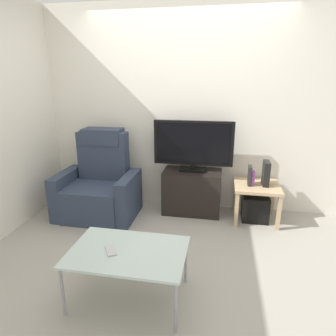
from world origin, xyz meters
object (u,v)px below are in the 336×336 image
game_console (266,173)px  coffee_table (128,254)px  cell_phone (111,250)px  tv_stand (192,191)px  book_middle (253,178)px  book_leftmost (250,175)px  side_table (257,190)px  subwoofer_box (255,207)px  recliner_armchair (99,186)px  television (193,145)px

game_console → coffee_table: size_ratio=0.33×
cell_phone → tv_stand: bearing=44.7°
book_middle → game_console: bearing=11.4°
game_console → coffee_table: 2.03m
book_leftmost → game_console: game_console is taller
side_table → book_middle: book_middle is taller
subwoofer_box → cell_phone: size_ratio=2.10×
recliner_armchair → side_table: (1.97, 0.19, 0.01)m
book_leftmost → book_middle: (0.04, 0.00, -0.03)m
book_middle → game_console: game_console is taller
subwoofer_box → game_console: bearing=6.3°
side_table → game_console: game_console is taller
television → game_console: television is taller
tv_stand → book_leftmost: bearing=-7.4°
cell_phone → subwoofer_box: bearing=22.1°
tv_stand → side_table: bearing=-5.1°
subwoofer_box → book_leftmost: bearing=-168.7°
book_leftmost → book_middle: bearing=0.0°
tv_stand → television: size_ratio=0.74×
coffee_table → recliner_armchair: bearing=120.8°
side_table → subwoofer_box: size_ratio=1.72×
book_leftmost → book_middle: book_leftmost is taller
television → recliner_armchair: bearing=-166.4°
television → book_middle: 0.83m
book_middle → coffee_table: 1.92m
tv_stand → recliner_armchair: 1.20m
television → book_leftmost: 0.78m
tv_stand → side_table: 0.81m
side_table → cell_phone: side_table is taller
television → recliner_armchair: 1.31m
book_middle → game_console: (0.15, 0.03, 0.06)m
coffee_table → subwoofer_box: bearing=55.2°
television → coffee_table: 1.80m
side_table → book_leftmost: book_leftmost is taller
tv_stand → coffee_table: size_ratio=0.82×
tv_stand → coffee_table: (-0.32, -1.68, 0.12)m
tv_stand → recliner_armchair: (-1.17, -0.26, 0.09)m
recliner_armchair → cell_phone: (0.72, -1.45, 0.06)m
tv_stand → cell_phone: 1.77m
tv_stand → game_console: (0.89, -0.06, 0.32)m
game_console → cell_phone: (-1.34, -1.65, -0.17)m
book_leftmost → cell_phone: bearing=-125.3°
coffee_table → cell_phone: bearing=-167.2°
tv_stand → cell_phone: size_ratio=4.91×
game_console → coffee_table: game_console is taller
cell_phone → coffee_table: bearing=-17.9°
game_console → coffee_table: (-1.21, -1.62, -0.20)m
television → side_table: (0.80, -0.09, -0.52)m
television → game_console: 0.94m
tv_stand → side_table: size_ratio=1.36×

